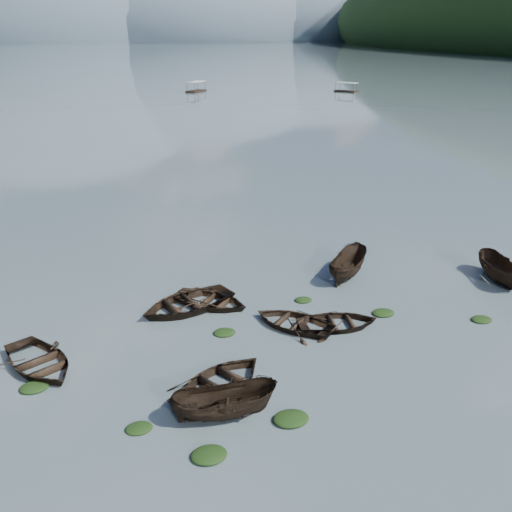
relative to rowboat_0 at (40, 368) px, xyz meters
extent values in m
plane|color=#48565A|center=(10.90, -7.03, 0.00)|extent=(2400.00, 2400.00, 0.00)
ellipsoid|color=#475666|center=(-49.10, 892.97, 0.00)|extent=(520.00, 520.00, 340.00)
ellipsoid|color=#475666|center=(150.90, 892.97, 0.00)|extent=(520.00, 520.00, 260.00)
ellipsoid|color=#475666|center=(330.90, 892.97, 0.00)|extent=(520.00, 520.00, 220.00)
imported|color=black|center=(0.00, 0.00, 0.00)|extent=(4.86, 5.39, 0.92)
imported|color=black|center=(7.05, -3.57, 0.00)|extent=(5.47, 5.13, 0.92)
imported|color=black|center=(6.80, -5.31, 0.00)|extent=(4.05, 1.76, 1.53)
imported|color=black|center=(11.53, 0.53, 0.00)|extent=(4.86, 4.91, 0.84)
imported|color=black|center=(13.55, -0.13, 0.00)|extent=(4.22, 3.23, 0.81)
imported|color=black|center=(24.57, 2.40, 0.00)|extent=(2.33, 4.42, 1.62)
imported|color=black|center=(8.13, 3.82, 0.00)|extent=(5.04, 4.95, 0.86)
imported|color=black|center=(6.88, 3.74, 0.00)|extent=(6.02, 5.22, 1.04)
imported|color=black|center=(16.49, 5.39, 0.00)|extent=(4.04, 4.22, 1.64)
ellipsoid|color=black|center=(5.81, -7.27, 0.00)|extent=(1.24, 1.01, 0.27)
ellipsoid|color=black|center=(3.68, -5.20, 0.00)|extent=(0.98, 0.79, 0.22)
ellipsoid|color=black|center=(9.06, -6.21, 0.00)|extent=(1.35, 1.08, 0.29)
ellipsoid|color=black|center=(12.93, 2.99, 0.00)|extent=(0.92, 0.77, 0.20)
ellipsoid|color=black|center=(20.60, -1.45, 0.00)|extent=(1.06, 0.84, 0.22)
ellipsoid|color=black|center=(-0.10, -1.55, 0.00)|extent=(1.16, 0.94, 0.25)
ellipsoid|color=black|center=(8.16, 0.72, 0.00)|extent=(1.06, 0.88, 0.22)
ellipsoid|color=black|center=(16.27, 0.48, 0.00)|extent=(1.15, 0.92, 0.25)
camera|label=1|loc=(3.18, -22.32, 13.25)|focal=40.00mm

